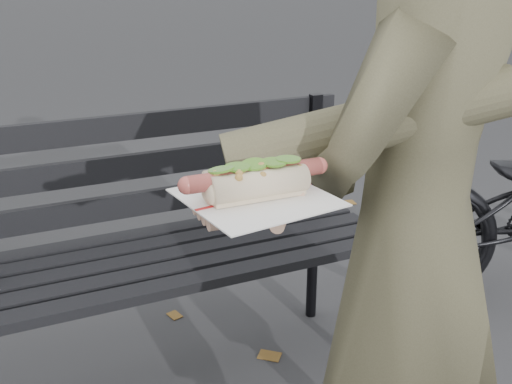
% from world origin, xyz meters
% --- Properties ---
extents(park_bench, '(1.50, 0.44, 0.88)m').
position_xyz_m(park_bench, '(-0.06, 0.84, 0.52)').
color(park_bench, black).
rests_on(park_bench, ground).
extents(person, '(0.69, 0.59, 1.59)m').
position_xyz_m(person, '(0.30, -0.00, 0.80)').
color(person, '#4C4933').
rests_on(person, ground).
extents(held_hotdog, '(0.62, 0.32, 0.20)m').
position_xyz_m(held_hotdog, '(0.10, -0.05, 1.04)').
color(held_hotdog, '#4C4933').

